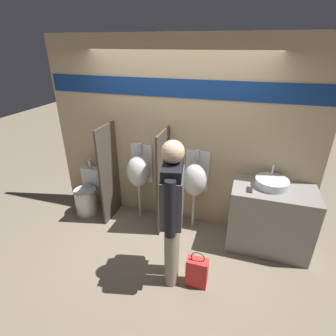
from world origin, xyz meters
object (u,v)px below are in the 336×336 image
urinal_near_counter (139,171)px  toilet (88,195)px  cell_phone (250,190)px  shopping_bag (197,272)px  urinal_far (195,180)px  person_in_vest (172,206)px  sink_basin (272,183)px

urinal_near_counter → toilet: size_ratio=1.41×
cell_phone → shopping_bag: 1.18m
urinal_far → urinal_near_counter: bearing=180.0°
cell_phone → urinal_far: 0.80m
urinal_near_counter → shopping_bag: size_ratio=2.51×
urinal_near_counter → toilet: 1.02m
urinal_far → shopping_bag: 1.27m
person_in_vest → sink_basin: bearing=-58.2°
urinal_far → person_in_vest: (-0.03, -1.06, 0.22)m
person_in_vest → shopping_bag: (0.31, -0.02, -0.83)m
shopping_bag → sink_basin: bearing=53.6°
urinal_far → person_in_vest: bearing=-91.5°
cell_phone → shopping_bag: (-0.47, -0.81, -0.72)m
cell_phone → shopping_bag: size_ratio=0.29×
shopping_bag → person_in_vest: bearing=175.9°
person_in_vest → toilet: bearing=50.7°
sink_basin → urinal_near_counter: bearing=177.4°
cell_phone → urinal_near_counter: bearing=170.6°
cell_phone → sink_basin: bearing=34.7°
cell_phone → toilet: cell_phone is taller
urinal_near_counter → person_in_vest: 1.38m
urinal_near_counter → shopping_bag: (1.16, -1.08, -0.61)m
cell_phone → person_in_vest: 1.11m
urinal_far → toilet: bearing=-175.4°
toilet → person_in_vest: size_ratio=0.49×
toilet → urinal_far: bearing=4.6°
urinal_far → shopping_bag: size_ratio=2.51×
urinal_near_counter → toilet: urinal_near_counter is taller
toilet → sink_basin: bearing=1.1°
sink_basin → shopping_bag: 1.46m
cell_phone → shopping_bag: bearing=-120.0°
sink_basin → toilet: size_ratio=0.48×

